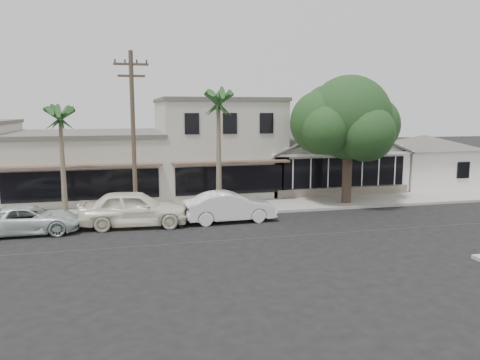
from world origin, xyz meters
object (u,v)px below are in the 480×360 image
object	(u,v)px
car_2	(29,220)
shade_tree	(346,120)
car_0	(134,208)
car_1	(230,207)
utility_pole	(133,132)

from	to	relation	value
car_2	shade_tree	bearing A→B (deg)	-81.12
shade_tree	car_2	bearing A→B (deg)	-170.91
car_0	shade_tree	size ratio (longest dim) A/B	0.68
car_1	shade_tree	bearing A→B (deg)	-72.82
car_0	car_1	size ratio (longest dim) A/B	1.13
utility_pole	shade_tree	distance (m)	13.01
car_1	car_2	size ratio (longest dim) A/B	0.99
car_2	shade_tree	world-z (taller)	shade_tree
car_0	car_2	bearing A→B (deg)	97.07
car_2	shade_tree	xyz separation A→B (m)	(18.05, 2.89, 4.63)
utility_pole	car_0	size ratio (longest dim) A/B	1.63
utility_pole	car_2	bearing A→B (deg)	-161.88
car_2	shade_tree	size ratio (longest dim) A/B	0.61
utility_pole	car_1	world-z (taller)	utility_pole
utility_pole	shade_tree	size ratio (longest dim) A/B	1.12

